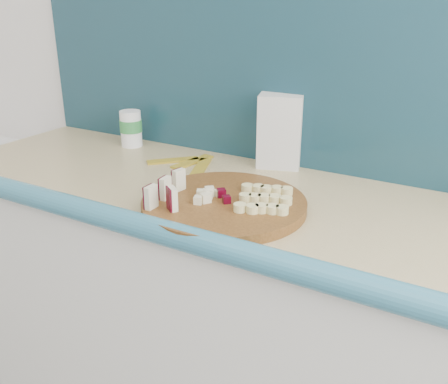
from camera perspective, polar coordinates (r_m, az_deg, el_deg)
name	(u,v)px	position (r m, az deg, el deg)	size (l,w,h in m)	color
kitchen_counter	(284,347)	(1.52, 6.92, -17.18)	(2.20, 0.63, 0.91)	white
backsplash	(337,88)	(1.48, 12.75, 11.52)	(2.20, 0.02, 0.50)	teal
cutting_board	(224,204)	(1.24, 0.00, -1.41)	(0.41, 0.41, 0.03)	#44270E
apple_wedges	(167,191)	(1.22, -6.58, 0.15)	(0.09, 0.17, 0.06)	beige
apple_chunks	(214,195)	(1.24, -1.18, -0.36)	(0.06, 0.07, 0.02)	#F0EBC0
banana_slices	(265,199)	(1.22, 4.65, -0.78)	(0.17, 0.18, 0.02)	#DED388
flour_bag	(280,131)	(1.53, 6.42, 6.93)	(0.13, 0.09, 0.22)	silver
canister	(131,128)	(1.77, -10.59, 7.22)	(0.08, 0.08, 0.12)	white
banana_peel	(189,163)	(1.57, -4.08, 3.32)	(0.23, 0.20, 0.01)	gold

